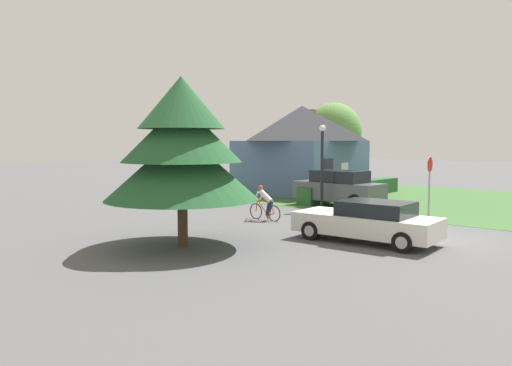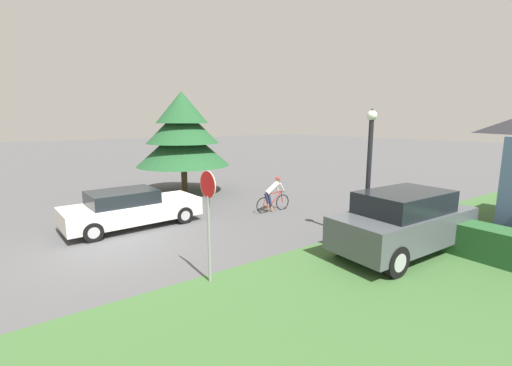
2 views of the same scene
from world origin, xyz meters
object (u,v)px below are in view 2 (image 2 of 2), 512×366
at_px(street_lamp, 369,162).
at_px(cyclist, 273,195).
at_px(sedan_left_lane, 131,208).
at_px(parked_suv_right, 404,222).
at_px(stop_sign, 208,206).
at_px(conifer_tall_near, 183,134).

bearing_deg(street_lamp, cyclist, -177.62).
relative_size(sedan_left_lane, street_lamp, 1.15).
xyz_separation_m(cyclist, parked_suv_right, (5.87, 0.06, 0.22)).
bearing_deg(parked_suv_right, cyclist, 93.00).
relative_size(parked_suv_right, street_lamp, 1.11).
distance_m(sedan_left_lane, cyclist, 5.64).
bearing_deg(stop_sign, parked_suv_right, -110.80).
xyz_separation_m(sedan_left_lane, conifer_tall_near, (-4.41, 4.04, 2.44)).
distance_m(cyclist, conifer_tall_near, 6.36).
bearing_deg(conifer_tall_near, sedan_left_lane, -42.54).
xyz_separation_m(sedan_left_lane, street_lamp, (5.81, 5.67, 1.85)).
height_order(stop_sign, conifer_tall_near, conifer_tall_near).
relative_size(stop_sign, conifer_tall_near, 0.50).
distance_m(parked_suv_right, stop_sign, 5.66).
bearing_deg(sedan_left_lane, stop_sign, -91.03).
relative_size(sedan_left_lane, stop_sign, 1.79).
distance_m(cyclist, parked_suv_right, 5.87).
distance_m(sedan_left_lane, conifer_tall_near, 6.46).
height_order(sedan_left_lane, parked_suv_right, parked_suv_right).
bearing_deg(cyclist, street_lamp, -85.93).
distance_m(stop_sign, street_lamp, 5.51).
height_order(cyclist, street_lamp, street_lamp).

